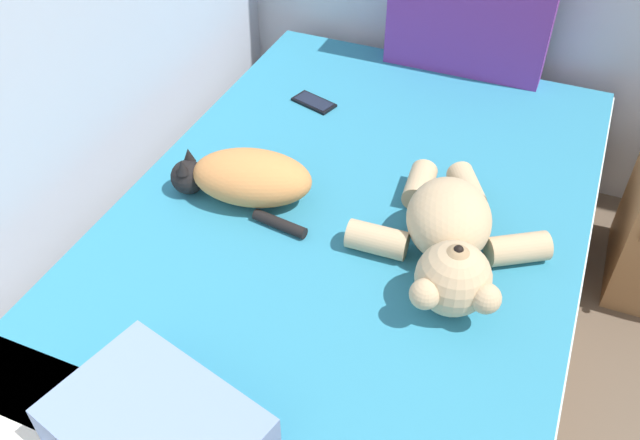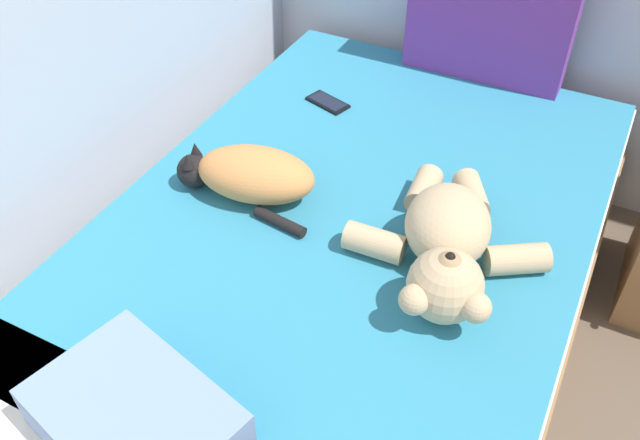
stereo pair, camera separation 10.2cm
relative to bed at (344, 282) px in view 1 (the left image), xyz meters
The scene contains 6 objects.
bed is the anchor object (origin of this frame).
patterned_cushion 1.06m from the bed, 84.40° to the left, with size 0.57×0.11×0.44m.
cat 0.44m from the bed, behind, with size 0.44×0.26×0.15m.
teddy_bear 0.45m from the bed, ahead, with size 0.51×0.61×0.20m.
cell_phone 0.66m from the bed, 121.52° to the left, with size 0.16×0.11×0.01m.
throw_pillow 0.84m from the bed, 97.21° to the right, with size 0.40×0.28×0.11m, color #728CB7.
Camera 1 is at (1.28, 1.99, 1.74)m, focal length 37.72 mm.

